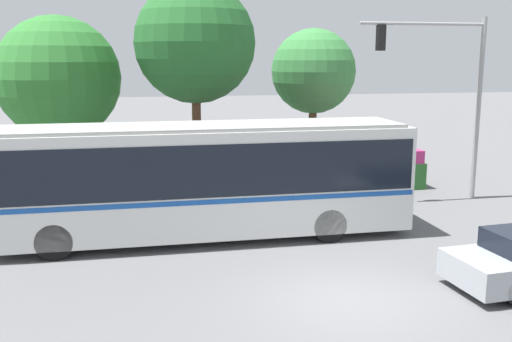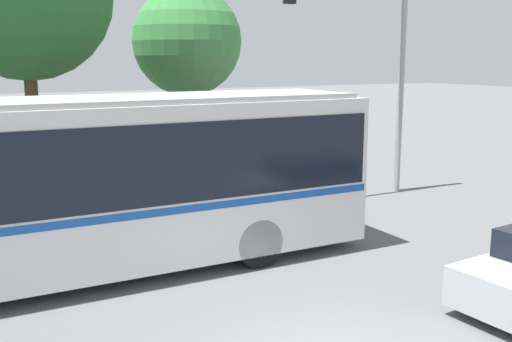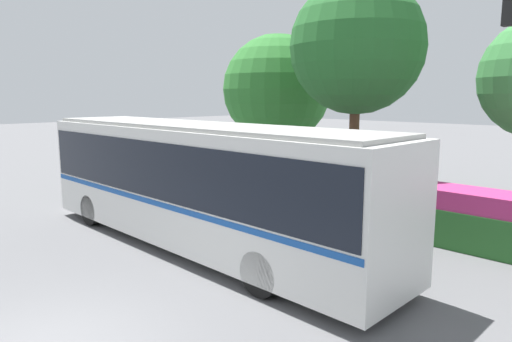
# 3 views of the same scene
# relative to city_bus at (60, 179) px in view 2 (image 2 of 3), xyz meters

# --- Properties ---
(city_bus) EXTENTS (12.31, 2.64, 3.42)m
(city_bus) POSITION_rel_city_bus_xyz_m (0.00, 0.00, 0.00)
(city_bus) COLOR silver
(city_bus) RESTS_ON ground
(traffic_light_pole) EXTENTS (4.95, 0.24, 6.81)m
(traffic_light_pole) POSITION_rel_city_bus_xyz_m (9.59, 2.92, 2.54)
(traffic_light_pole) COLOR gray
(traffic_light_pole) RESTS_ON ground
(flowering_hedge) EXTENTS (10.33, 1.45, 1.60)m
(flowering_hedge) POSITION_rel_city_bus_xyz_m (4.53, 5.27, -1.16)
(flowering_hedge) COLOR #286028
(flowering_hedge) RESTS_ON ground
(street_tree_right) EXTENTS (3.84, 3.84, 6.65)m
(street_tree_right) POSITION_rel_city_bus_xyz_m (6.10, 8.79, 2.76)
(street_tree_right) COLOR brown
(street_tree_right) RESTS_ON ground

